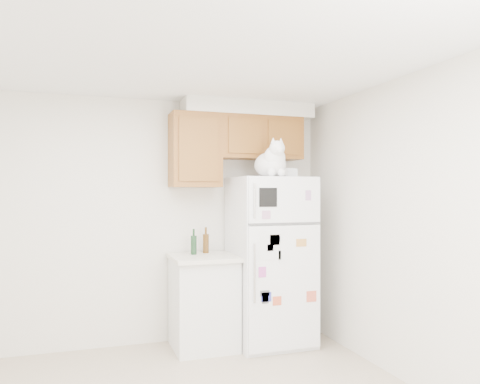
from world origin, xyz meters
name	(u,v)px	position (x,y,z in m)	size (l,w,h in m)	color
room_shell	(194,174)	(0.12, 0.24, 1.67)	(3.84, 4.04, 2.52)	silver
refrigerator	(271,260)	(1.24, 1.61, 0.85)	(0.76, 0.78, 1.70)	white
base_counter	(203,301)	(0.55, 1.68, 0.46)	(0.64, 0.64, 0.92)	white
cat	(272,163)	(1.18, 1.43, 1.84)	(0.37, 0.54, 0.38)	white
storage_box_back	(285,173)	(1.42, 1.66, 1.75)	(0.18, 0.13, 0.10)	white
storage_box_front	(290,173)	(1.45, 1.57, 1.74)	(0.15, 0.11, 0.09)	white
bottle_green	(194,242)	(0.47, 1.77, 1.05)	(0.06, 0.06, 0.26)	#19381E
bottle_amber	(206,240)	(0.62, 1.84, 1.05)	(0.06, 0.06, 0.27)	#593814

